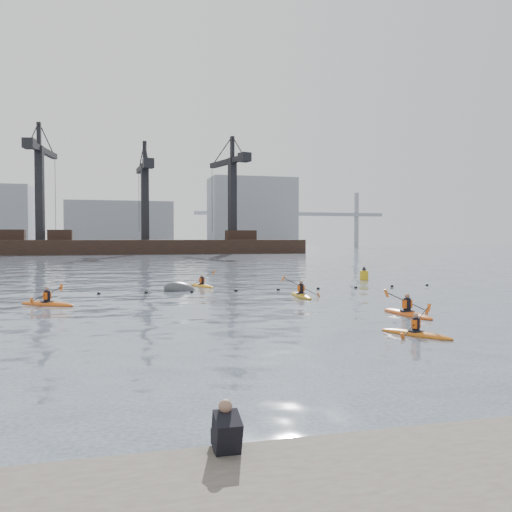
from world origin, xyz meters
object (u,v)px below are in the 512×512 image
(kayaker_5, at_px, (202,285))
(nav_buoy, at_px, (364,275))
(kayaker_4, at_px, (407,313))
(mooring_buoy, at_px, (180,290))
(kayaker_0, at_px, (416,333))
(kayaker_2, at_px, (47,303))
(kayaker_3, at_px, (301,295))

(kayaker_5, bearing_deg, nav_buoy, -9.37)
(kayaker_4, relative_size, mooring_buoy, 1.59)
(kayaker_0, xyz_separation_m, mooring_buoy, (-6.51, 19.57, -0.09))
(kayaker_2, distance_m, nav_buoy, 27.22)
(kayaker_2, xyz_separation_m, kayaker_5, (9.92, 8.86, -0.01))
(kayaker_4, distance_m, mooring_buoy, 17.27)
(kayaker_0, bearing_deg, kayaker_4, 33.54)
(mooring_buoy, height_order, nav_buoy, nav_buoy)
(kayaker_4, bearing_deg, kayaker_5, -73.63)
(kayaker_3, relative_size, kayaker_5, 1.11)
(kayaker_4, bearing_deg, kayaker_0, 57.15)
(kayaker_2, relative_size, mooring_buoy, 1.41)
(kayaker_0, relative_size, kayaker_4, 0.78)
(kayaker_2, xyz_separation_m, nav_buoy, (24.58, 11.69, 0.30))
(nav_buoy, bearing_deg, kayaker_4, -110.82)
(kayaker_2, distance_m, kayaker_4, 18.91)
(mooring_buoy, distance_m, nav_buoy, 17.45)
(kayaker_3, xyz_separation_m, kayaker_5, (-4.84, 8.46, -0.01))
(kayaker_2, height_order, kayaker_5, kayaker_5)
(kayaker_0, height_order, mooring_buoy, kayaker_0)
(kayaker_2, bearing_deg, kayaker_5, -12.88)
(kayaker_3, distance_m, mooring_buoy, 9.03)
(kayaker_5, bearing_deg, kayaker_2, -158.51)
(kayaker_4, height_order, nav_buoy, kayaker_4)
(kayaker_2, bearing_deg, nav_buoy, -29.22)
(kayaker_0, bearing_deg, kayaker_5, 72.32)
(kayaker_0, xyz_separation_m, nav_buoy, (10.10, 24.90, 0.32))
(kayaker_3, xyz_separation_m, kayaker_4, (2.18, -8.81, 0.00))
(kayaker_0, height_order, kayaker_4, kayaker_4)
(mooring_buoy, xyz_separation_m, nav_buoy, (16.61, 5.34, 0.41))
(mooring_buoy, bearing_deg, kayaker_4, -58.74)
(kayaker_3, bearing_deg, kayaker_2, -176.40)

